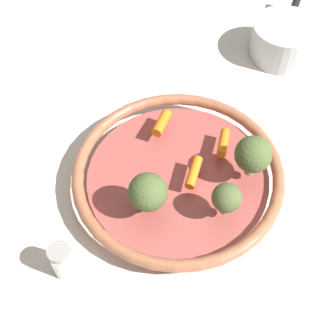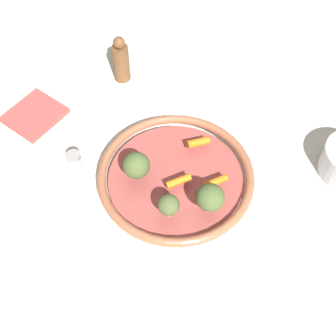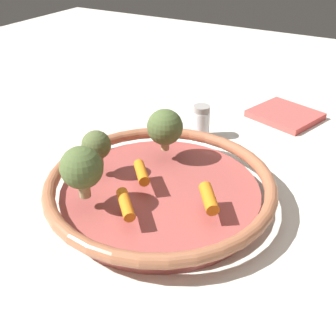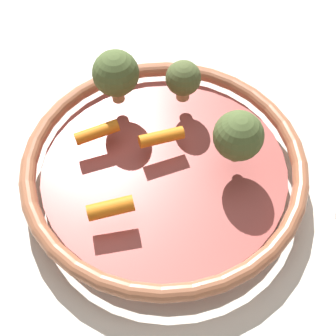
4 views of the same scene
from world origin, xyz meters
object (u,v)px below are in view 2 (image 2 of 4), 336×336
object	(u,v)px
broccoli_floret_small	(210,198)
broccoli_floret_large	(169,205)
baby_carrot_left	(178,181)
pepper_mill	(121,61)
dish_towel	(35,115)
serving_bowl	(176,178)
salt_shaker	(75,164)
broccoli_floret_mid	(136,166)
baby_carrot_back	(215,183)
baby_carrot_near_rim	(198,142)

from	to	relation	value
broccoli_floret_small	broccoli_floret_large	world-z (taller)	broccoli_floret_small
baby_carrot_left	pepper_mill	distance (m)	0.39
pepper_mill	dish_towel	world-z (taller)	pepper_mill
serving_bowl	salt_shaker	bearing A→B (deg)	100.33
serving_bowl	baby_carrot_left	xyz separation A→B (m)	(-0.02, -0.01, 0.03)
serving_bowl	broccoli_floret_mid	bearing A→B (deg)	115.29
dish_towel	broccoli_floret_large	bearing A→B (deg)	-113.53
pepper_mill	baby_carrot_left	bearing A→B (deg)	-139.91
broccoli_floret_mid	pepper_mill	world-z (taller)	pepper_mill
baby_carrot_back	dish_towel	distance (m)	0.49
pepper_mill	salt_shaker	bearing A→B (deg)	-176.93
baby_carrot_back	broccoli_floret_large	world-z (taller)	broccoli_floret_large
baby_carrot_back	pepper_mill	size ratio (longest dim) A/B	0.41
pepper_mill	broccoli_floret_mid	bearing A→B (deg)	-152.34
broccoli_floret_mid	dish_towel	bearing A→B (deg)	70.28
baby_carrot_near_rim	salt_shaker	size ratio (longest dim) A/B	0.77
dish_towel	baby_carrot_back	bearing A→B (deg)	-99.80
baby_carrot_near_rim	salt_shaker	xyz separation A→B (m)	(-0.13, 0.25, -0.02)
baby_carrot_back	broccoli_floret_small	size ratio (longest dim) A/B	0.73
broccoli_floret_large	baby_carrot_left	bearing A→B (deg)	2.95
baby_carrot_left	broccoli_floret_mid	xyz separation A→B (m)	(-0.01, 0.09, 0.03)
broccoli_floret_mid	pepper_mill	size ratio (longest dim) A/B	0.52
salt_shaker	baby_carrot_back	bearing A→B (deg)	-83.44
baby_carrot_near_rim	baby_carrot_back	world-z (taller)	baby_carrot_near_rim
baby_carrot_back	broccoli_floret_mid	bearing A→B (deg)	100.66
dish_towel	pepper_mill	bearing A→B (deg)	-37.97
baby_carrot_near_rim	baby_carrot_left	xyz separation A→B (m)	(-0.11, 0.01, -0.00)
baby_carrot_left	baby_carrot_back	bearing A→B (deg)	-75.77
broccoli_floret_small	baby_carrot_back	bearing A→B (deg)	3.58
broccoli_floret_mid	dish_towel	distance (m)	0.35
baby_carrot_near_rim	pepper_mill	size ratio (longest dim) A/B	0.38
baby_carrot_left	broccoli_floret_mid	distance (m)	0.10
serving_bowl	broccoli_floret_large	size ratio (longest dim) A/B	6.06
serving_bowl	baby_carrot_back	bearing A→B (deg)	-93.10
salt_shaker	broccoli_floret_small	bearing A→B (deg)	-94.45
broccoli_floret_mid	baby_carrot_back	bearing A→B (deg)	-79.34
serving_bowl	pepper_mill	bearing A→B (deg)	40.83
serving_bowl	baby_carrot_near_rim	xyz separation A→B (m)	(0.09, -0.02, 0.03)
pepper_mill	dish_towel	size ratio (longest dim) A/B	1.03
broccoli_floret_mid	dish_towel	world-z (taller)	broccoli_floret_mid
salt_shaker	baby_carrot_left	bearing A→B (deg)	-85.93
salt_shaker	pepper_mill	distance (m)	0.32
serving_bowl	baby_carrot_near_rim	world-z (taller)	baby_carrot_near_rim
baby_carrot_left	salt_shaker	bearing A→B (deg)	94.07
serving_bowl	pepper_mill	distance (m)	0.37
broccoli_floret_small	baby_carrot_left	bearing A→B (deg)	62.25
serving_bowl	baby_carrot_back	size ratio (longest dim) A/B	6.33
pepper_mill	dish_towel	xyz separation A→B (m)	(-0.20, 0.16, -0.05)
baby_carrot_back	serving_bowl	bearing A→B (deg)	86.90
salt_shaker	dish_towel	distance (m)	0.21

